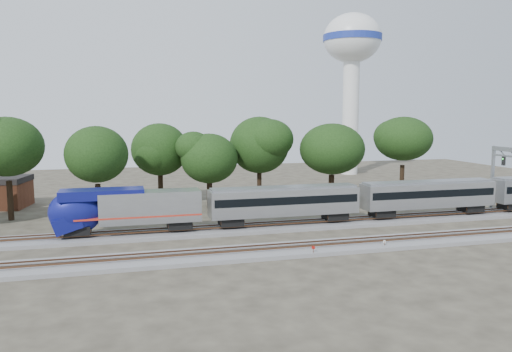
{
  "coord_description": "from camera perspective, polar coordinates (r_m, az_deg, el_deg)",
  "views": [
    {
      "loc": [
        -13.42,
        -49.37,
        13.55
      ],
      "look_at": [
        1.07,
        5.0,
        6.48
      ],
      "focal_mm": 35.0,
      "sensor_mm": 36.0,
      "label": 1
    }
  ],
  "objects": [
    {
      "name": "tree_7",
      "position": [
        85.5,
        16.49,
        4.1
      ],
      "size": [
        9.59,
        9.59,
        13.52
      ],
      "color": "black",
      "rests_on": "ground"
    },
    {
      "name": "switch_stand_white",
      "position": [
        52.08,
        14.47,
        -7.47
      ],
      "size": [
        0.3,
        0.06,
        0.93
      ],
      "rotation": [
        0.0,
        0.0,
        -0.11
      ],
      "color": "#512D19",
      "rests_on": "ground"
    },
    {
      "name": "switch_lever",
      "position": [
        49.82,
        9.37,
        -8.54
      ],
      "size": [
        0.57,
        0.46,
        0.3
      ],
      "primitive_type": "cube",
      "rotation": [
        0.0,
        0.0,
        0.36
      ],
      "color": "#512D19",
      "rests_on": "ground"
    },
    {
      "name": "tree_4",
      "position": [
        71.24,
        -5.38,
        1.99
      ],
      "size": [
        7.31,
        7.31,
        10.31
      ],
      "color": "black",
      "rests_on": "ground"
    },
    {
      "name": "signal_gantry",
      "position": [
        75.11,
        27.19,
        1.04
      ],
      "size": [
        0.63,
        7.42,
        9.02
      ],
      "color": "gray",
      "rests_on": "ground"
    },
    {
      "name": "tree_5",
      "position": [
        75.24,
        0.39,
        3.56
      ],
      "size": [
        8.98,
        8.98,
        12.66
      ],
      "color": "black",
      "rests_on": "ground"
    },
    {
      "name": "tree_2",
      "position": [
        67.17,
        -17.76,
        2.35
      ],
      "size": [
        8.47,
        8.47,
        11.94
      ],
      "color": "black",
      "rests_on": "ground"
    },
    {
      "name": "tree_6",
      "position": [
        74.33,
        8.68,
        3.06
      ],
      "size": [
        8.5,
        8.5,
        11.98
      ],
      "color": "black",
      "rests_on": "ground"
    },
    {
      "name": "tree_1",
      "position": [
        70.16,
        -26.59,
        3.0
      ],
      "size": [
        9.55,
        9.55,
        13.47
      ],
      "color": "black",
      "rests_on": "ground"
    },
    {
      "name": "tree_3",
      "position": [
        74.56,
        -10.95,
        2.99
      ],
      "size": [
        8.44,
        8.44,
        11.9
      ],
      "color": "black",
      "rests_on": "ground"
    },
    {
      "name": "track_far",
      "position": [
        58.52,
        -1.27,
        -6.02
      ],
      "size": [
        160.0,
        5.0,
        0.73
      ],
      "color": "slate",
      "rests_on": "ground"
    },
    {
      "name": "ground",
      "position": [
        52.93,
        0.28,
        -7.67
      ],
      "size": [
        160.0,
        160.0,
        0.0
      ],
      "primitive_type": "plane",
      "color": "#383328",
      "rests_on": "ground"
    },
    {
      "name": "track_near",
      "position": [
        49.16,
        1.51,
        -8.59
      ],
      "size": [
        160.0,
        5.0,
        0.73
      ],
      "color": "slate",
      "rests_on": "ground"
    },
    {
      "name": "water_tower",
      "position": [
        114.39,
        10.91,
        13.35
      ],
      "size": [
        12.74,
        12.74,
        35.27
      ],
      "color": "silver",
      "rests_on": "ground"
    },
    {
      "name": "train",
      "position": [
        67.81,
        19.15,
        -1.94
      ],
      "size": [
        93.31,
        3.22,
        4.75
      ],
      "color": "#B4B7BC",
      "rests_on": "ground"
    },
    {
      "name": "switch_stand_red",
      "position": [
        48.23,
        6.56,
        -8.38
      ],
      "size": [
        0.33,
        0.1,
        1.04
      ],
      "rotation": [
        0.0,
        0.0,
        -0.2
      ],
      "color": "#512D19",
      "rests_on": "ground"
    }
  ]
}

